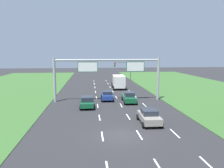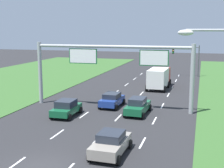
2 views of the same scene
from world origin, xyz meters
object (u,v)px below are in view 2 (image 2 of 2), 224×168
Objects in this scene: car_mid_lane at (111,143)px; box_truck at (159,77)px; car_far_ahead at (112,100)px; traffic_light_mast at (188,55)px; sign_gantry at (112,63)px; car_near_red at (66,108)px; car_lead_silver at (138,106)px.

box_truck is at bearing 91.66° from car_mid_lane.
car_far_ahead is 0.72× the size of traffic_light_mast.
box_truck is 0.42× the size of sign_gantry.
traffic_light_mast is at bearing 77.50° from car_far_ahead.
car_mid_lane is 13.38m from sign_gantry.
traffic_light_mast is at bearing 70.49° from car_near_red.
car_near_red is 0.23× the size of sign_gantry.
car_mid_lane is 1.02× the size of car_far_ahead.
traffic_light_mast is (6.74, 25.36, 3.07)m from car_far_ahead.
box_truck is 13.58m from traffic_light_mast.
car_far_ahead is 0.23× the size of sign_gantry.
car_mid_lane is at bearing -74.22° from sign_gantry.
sign_gantry is 26.68m from traffic_light_mast.
sign_gantry reaches higher than box_truck.
car_near_red is 10.52m from car_mid_lane.
car_mid_lane is at bearing -86.16° from car_lead_silver.
car_far_ahead is 26.42m from traffic_light_mast.
car_lead_silver reaches higher than car_far_ahead.
car_far_ahead is at bearing 149.50° from car_lead_silver.
car_near_red is at bearing -128.50° from sign_gantry.
car_mid_lane is 38.34m from traffic_light_mast.
car_lead_silver is 0.62× the size of box_truck.
sign_gantry is at bearing 107.11° from car_mid_lane.
car_lead_silver is 0.26× the size of sign_gantry.
car_far_ahead is 4.13m from sign_gantry.
traffic_light_mast is (3.13, 38.09, 3.08)m from car_mid_lane.
car_lead_silver is 0.81× the size of traffic_light_mast.
box_truck is (3.47, 12.38, 0.81)m from car_far_ahead.
car_near_red is 18.45m from box_truck.
car_lead_silver is at bearing -27.49° from sign_gantry.
car_near_red is 0.98× the size of car_mid_lane.
box_truck is at bearing -104.15° from traffic_light_mast.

